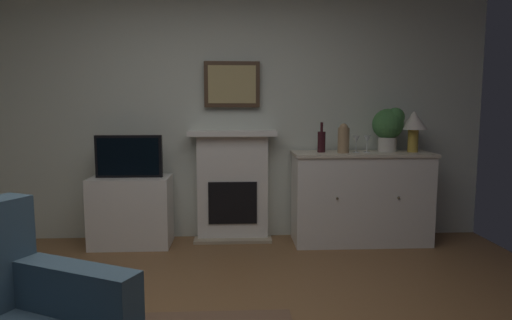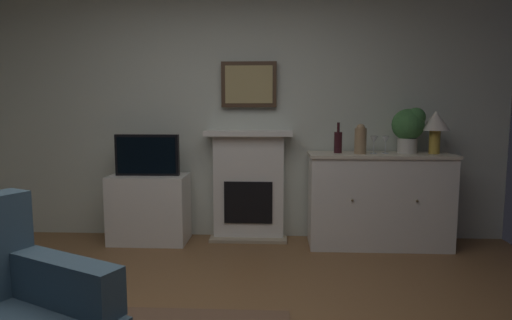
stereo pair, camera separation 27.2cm
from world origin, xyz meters
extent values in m
cube|color=silver|center=(0.00, 2.33, 1.35)|extent=(5.53, 0.06, 2.70)
cube|color=white|center=(0.19, 2.21, 0.53)|extent=(0.70, 0.18, 1.05)
cube|color=tan|center=(0.19, 2.12, 0.01)|extent=(0.77, 0.20, 0.03)
cube|color=black|center=(0.19, 2.12, 0.39)|extent=(0.48, 0.02, 0.42)
cube|color=white|center=(0.19, 2.18, 1.07)|extent=(0.87, 0.27, 0.05)
cube|color=#473323|center=(0.19, 2.25, 1.55)|extent=(0.55, 0.03, 0.45)
cube|color=tan|center=(0.19, 2.24, 1.55)|extent=(0.47, 0.01, 0.37)
cube|color=white|center=(1.45, 2.03, 0.43)|extent=(1.31, 0.45, 0.87)
cube|color=beige|center=(1.45, 2.03, 0.88)|extent=(1.34, 0.48, 0.03)
sphere|color=brown|center=(1.16, 1.79, 0.49)|extent=(0.02, 0.02, 0.02)
sphere|color=brown|center=(1.74, 1.79, 0.49)|extent=(0.02, 0.02, 0.02)
cylinder|color=#B79338|center=(1.95, 2.03, 1.01)|extent=(0.10, 0.10, 0.22)
cone|color=silver|center=(1.95, 2.03, 1.21)|extent=(0.26, 0.26, 0.18)
cylinder|color=#331419|center=(1.05, 2.05, 1.00)|extent=(0.08, 0.08, 0.20)
cylinder|color=#331419|center=(1.05, 2.05, 1.14)|extent=(0.03, 0.03, 0.09)
cylinder|color=silver|center=(1.38, 2.01, 0.90)|extent=(0.06, 0.06, 0.00)
cylinder|color=silver|center=(1.38, 2.01, 0.95)|extent=(0.01, 0.01, 0.09)
cone|color=silver|center=(1.38, 2.01, 1.03)|extent=(0.07, 0.07, 0.07)
cylinder|color=silver|center=(1.49, 2.02, 0.90)|extent=(0.06, 0.06, 0.00)
cylinder|color=silver|center=(1.49, 2.02, 0.95)|extent=(0.01, 0.01, 0.09)
cone|color=silver|center=(1.49, 2.02, 1.03)|extent=(0.07, 0.07, 0.07)
cylinder|color=#9E7F5B|center=(1.25, 1.98, 1.02)|extent=(0.11, 0.11, 0.24)
sphere|color=#9E7F5B|center=(1.25, 1.98, 1.14)|extent=(0.08, 0.08, 0.08)
cube|color=white|center=(-0.78, 2.04, 0.33)|extent=(0.75, 0.42, 0.67)
cube|color=black|center=(-0.78, 2.02, 0.87)|extent=(0.62, 0.06, 0.40)
cube|color=black|center=(-0.78, 1.99, 0.87)|extent=(0.57, 0.01, 0.35)
cylinder|color=beige|center=(1.71, 2.08, 0.97)|extent=(0.18, 0.18, 0.14)
sphere|color=#3D753D|center=(1.71, 2.08, 1.17)|extent=(0.30, 0.30, 0.30)
sphere|color=#3D753D|center=(1.77, 2.05, 1.24)|extent=(0.18, 0.18, 0.18)
cube|color=#3F596B|center=(-0.53, -0.23, 0.53)|extent=(0.71, 0.44, 0.22)
camera|label=1|loc=(0.21, -2.11, 1.32)|focal=30.57mm
camera|label=2|loc=(0.49, -2.11, 1.32)|focal=30.57mm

